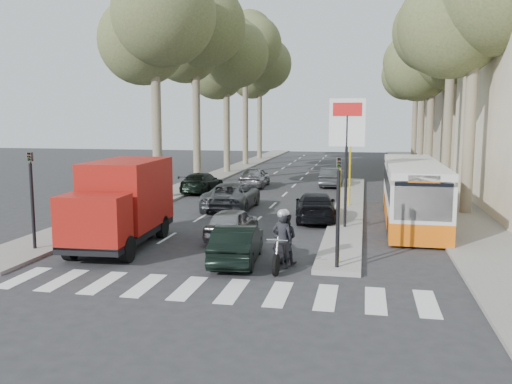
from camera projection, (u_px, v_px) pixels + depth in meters
ground at (246, 255)px, 19.06m from camera, size 120.00×120.00×0.00m
sidewalk_right at (425, 180)px, 41.65m from camera, size 3.20×70.00×0.12m
median_left at (226, 172)px, 47.82m from camera, size 2.40×64.00×0.12m
traffic_island at (349, 206)px, 29.10m from camera, size 1.50×26.00×0.16m
building_far at (499, 82)px, 47.96m from camera, size 11.00×20.00×16.00m
billboard at (347, 144)px, 22.78m from camera, size 1.50×12.10×5.60m
traffic_light_island at (338, 193)px, 16.63m from camera, size 0.16×0.41×3.60m
traffic_light_left at (31, 183)px, 19.25m from camera, size 0.16×0.41×3.60m
tree_l_a at (157, 19)px, 30.96m from camera, size 7.40×7.20×14.10m
tree_l_b at (197, 29)px, 38.66m from camera, size 7.40×7.20×14.88m
tree_l_c at (228, 57)px, 46.53m from camera, size 7.40×7.20×13.71m
tree_l_d at (247, 48)px, 54.08m from camera, size 7.40×7.20×15.66m
tree_l_e at (261, 66)px, 62.01m from camera, size 7.40×7.20×14.49m
tree_r_b at (455, 9)px, 33.30m from camera, size 7.40×7.20×15.27m
tree_r_c at (435, 53)px, 41.34m from camera, size 7.40×7.20×13.32m
tree_r_d at (426, 48)px, 48.90m from camera, size 7.40×7.20×14.88m
tree_r_e at (418, 64)px, 56.75m from camera, size 7.40×7.20×14.10m
silver_hatchback at (232, 223)px, 21.57m from camera, size 1.65×3.75×1.26m
dark_hatchback at (237, 243)px, 18.02m from camera, size 1.67×3.99×1.28m
queue_car_a at (232, 196)px, 28.59m from camera, size 2.38×5.10×1.41m
queue_car_b at (315, 207)px, 25.42m from camera, size 2.38×4.75×1.33m
queue_car_c at (255, 177)px, 37.77m from camera, size 1.77×4.24×1.43m
queue_car_d at (331, 177)px, 38.15m from camera, size 1.41×4.02×1.32m
queue_car_e at (202, 182)px, 35.00m from camera, size 1.96×4.55×1.31m
red_truck at (122, 202)px, 20.16m from camera, size 2.61×6.11×3.19m
city_bus at (412, 191)px, 24.79m from camera, size 2.48×10.75×2.83m
motorcycle at (283, 240)px, 17.42m from camera, size 0.84×2.27×1.93m
pedestrian_near at (436, 201)px, 24.29m from camera, size 1.07×1.23×1.90m
pedestrian_far at (426, 185)px, 30.97m from camera, size 1.19×0.82×1.68m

